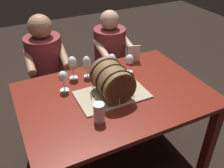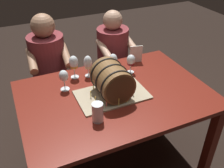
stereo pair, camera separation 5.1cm
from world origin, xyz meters
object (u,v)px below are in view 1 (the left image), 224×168
(wine_glass_empty, at_px, (63,77))
(person_seated_left, at_px, (48,78))
(wine_glass_red, at_px, (129,60))
(menu_card, at_px, (134,54))
(dining_table, at_px, (115,104))
(beer_pint, at_px, (99,113))
(wine_glass_rose, at_px, (112,61))
(barrel_cake, at_px, (112,82))
(wine_glass_white, at_px, (87,64))
(person_seated_right, at_px, (110,66))
(wine_glass_amber, at_px, (72,64))

(wine_glass_empty, relative_size, person_seated_left, 0.14)
(wine_glass_red, distance_m, person_seated_left, 0.88)
(menu_card, bearing_deg, dining_table, -119.94)
(wine_glass_empty, bearing_deg, wine_glass_red, 2.18)
(dining_table, xyz_separation_m, menu_card, (0.37, 0.37, 0.18))
(wine_glass_empty, relative_size, beer_pint, 1.22)
(wine_glass_red, xyz_separation_m, wine_glass_rose, (-0.14, 0.05, 0.01))
(barrel_cake, distance_m, wine_glass_white, 0.34)
(wine_glass_empty, bearing_deg, barrel_cake, -36.44)
(dining_table, xyz_separation_m, person_seated_right, (0.34, 0.79, -0.15))
(barrel_cake, xyz_separation_m, person_seated_left, (-0.30, 0.81, -0.34))
(dining_table, bearing_deg, wine_glass_red, 42.80)
(wine_glass_amber, distance_m, person_seated_left, 0.58)
(wine_glass_red, xyz_separation_m, wine_glass_empty, (-0.57, -0.02, 0.00))
(barrel_cake, relative_size, wine_glass_white, 2.80)
(wine_glass_rose, distance_m, menu_card, 0.29)
(wine_glass_white, relative_size, beer_pint, 1.36)
(barrel_cake, distance_m, menu_card, 0.56)
(dining_table, height_order, person_seated_left, person_seated_left)
(dining_table, xyz_separation_m, wine_glass_white, (-0.10, 0.32, 0.22))
(wine_glass_rose, relative_size, menu_card, 1.13)
(barrel_cake, distance_m, person_seated_right, 0.96)
(wine_glass_white, height_order, menu_card, wine_glass_white)
(person_seated_left, bearing_deg, dining_table, -67.01)
(wine_glass_empty, height_order, person_seated_right, person_seated_right)
(person_seated_left, bearing_deg, wine_glass_white, -63.47)
(menu_card, height_order, person_seated_right, person_seated_right)
(dining_table, height_order, wine_glass_red, wine_glass_red)
(dining_table, bearing_deg, wine_glass_white, 107.30)
(wine_glass_empty, height_order, person_seated_left, person_seated_left)
(wine_glass_amber, relative_size, beer_pint, 1.44)
(wine_glass_red, relative_size, person_seated_left, 0.14)
(dining_table, bearing_deg, person_seated_right, 67.02)
(wine_glass_amber, relative_size, wine_glass_rose, 1.08)
(barrel_cake, xyz_separation_m, wine_glass_white, (-0.06, 0.33, -0.00))
(wine_glass_empty, distance_m, wine_glass_rose, 0.44)
(wine_glass_amber, height_order, wine_glass_white, wine_glass_amber)
(wine_glass_red, bearing_deg, wine_glass_rose, 162.11)
(wine_glass_white, xyz_separation_m, wine_glass_rose, (0.20, -0.05, -0.00))
(barrel_cake, distance_m, wine_glass_red, 0.37)
(wine_glass_empty, height_order, menu_card, wine_glass_empty)
(wine_glass_rose, relative_size, beer_pint, 1.33)
(wine_glass_amber, distance_m, wine_glass_white, 0.11)
(dining_table, xyz_separation_m, beer_pint, (-0.23, -0.23, 0.17))
(menu_card, bearing_deg, barrel_cake, -121.39)
(wine_glass_rose, xyz_separation_m, menu_card, (0.27, 0.10, -0.04))
(wine_glass_rose, xyz_separation_m, person_seated_right, (0.23, 0.52, -0.37))
(wine_glass_rose, distance_m, person_seated_left, 0.76)
(wine_glass_rose, bearing_deg, person_seated_right, 65.94)
(wine_glass_amber, distance_m, wine_glass_rose, 0.32)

